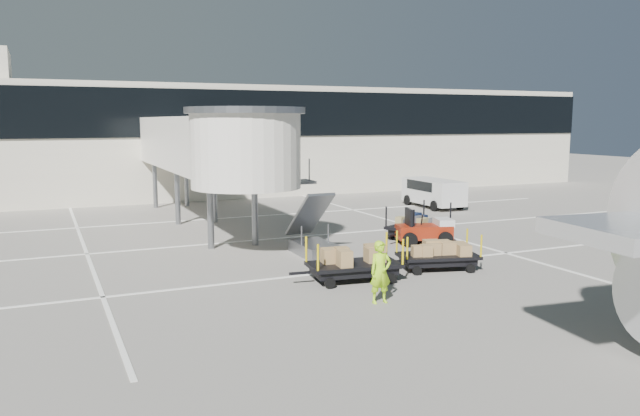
# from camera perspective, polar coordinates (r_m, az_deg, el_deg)

# --- Properties ---
(ground) EXTENTS (140.00, 140.00, 0.00)m
(ground) POSITION_cam_1_polar(r_m,az_deg,el_deg) (22.15, 8.17, -6.46)
(ground) COLOR gray
(ground) RESTS_ON ground
(lane_markings) EXTENTS (40.00, 30.00, 0.02)m
(lane_markings) POSITION_cam_1_polar(r_m,az_deg,el_deg) (30.00, -2.50, -2.55)
(lane_markings) COLOR white
(lane_markings) RESTS_ON ground
(terminal) EXTENTS (64.00, 12.11, 15.20)m
(terminal) POSITION_cam_1_polar(r_m,az_deg,el_deg) (49.33, -11.13, 6.23)
(terminal) COLOR beige
(terminal) RESTS_ON ground
(jet_bridge) EXTENTS (5.70, 20.40, 6.03)m
(jet_bridge) POSITION_cam_1_polar(r_m,az_deg,el_deg) (31.30, -10.21, 5.65)
(jet_bridge) COLOR white
(jet_bridge) RESTS_ON ground
(baggage_tug) EXTENTS (2.69, 2.16, 1.61)m
(baggage_tug) POSITION_cam_1_polar(r_m,az_deg,el_deg) (28.41, 9.61, -2.08)
(baggage_tug) COLOR maroon
(baggage_tug) RESTS_ON ground
(suitcase_cart) EXTENTS (4.10, 2.88, 1.61)m
(suitcase_cart) POSITION_cam_1_polar(r_m,az_deg,el_deg) (29.67, 9.08, -1.67)
(suitcase_cart) COLOR black
(suitcase_cart) RESTS_ON ground
(box_cart_near) EXTENTS (3.66, 2.14, 1.40)m
(box_cart_near) POSITION_cam_1_polar(r_m,az_deg,el_deg) (23.61, 11.07, -4.21)
(box_cart_near) COLOR black
(box_cart_near) RESTS_ON ground
(box_cart_far) EXTENTS (3.95, 1.95, 1.52)m
(box_cart_far) POSITION_cam_1_polar(r_m,az_deg,el_deg) (21.54, 2.98, -5.19)
(box_cart_far) COLOR black
(box_cart_far) RESTS_ON ground
(ground_worker) EXTENTS (0.72, 0.49, 1.92)m
(ground_worker) POSITION_cam_1_polar(r_m,az_deg,el_deg) (19.02, 5.56, -5.84)
(ground_worker) COLOR #9EE117
(ground_worker) RESTS_ON ground
(minivan) EXTENTS (2.14, 4.73, 1.78)m
(minivan) POSITION_cam_1_polar(r_m,az_deg,el_deg) (40.50, 10.22, 1.59)
(minivan) COLOR silver
(minivan) RESTS_ON ground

